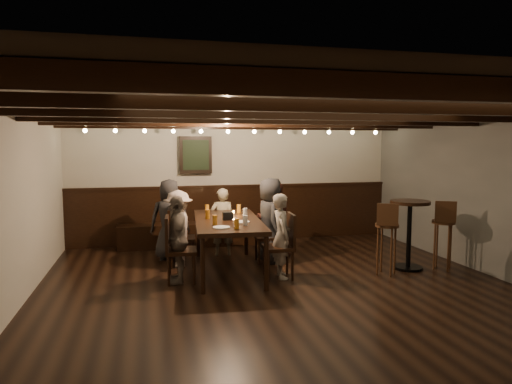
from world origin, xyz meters
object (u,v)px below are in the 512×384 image
object	(u,v)px
person_left_near	(179,228)
person_bench_centre	(222,222)
person_right_near	(270,220)
chair_left_near	(181,248)
chair_left_far	(180,262)
person_bench_left	(170,219)
person_right_far	(282,236)
dining_table	(228,224)
person_bench_right	(274,219)
bar_stool_left	(386,248)
bar_stool_right	(443,244)
chair_right_near	(268,246)
chair_right_far	(279,258)
high_top_table	(409,224)
person_left_far	(178,239)

from	to	relation	value
person_left_near	person_bench_centre	bearing A→B (deg)	128.66
person_left_near	person_right_near	size ratio (longest dim) A/B	0.87
chair_left_near	chair_left_far	bearing A→B (deg)	-0.02
person_bench_left	person_right_far	distance (m)	2.13
chair_left_near	dining_table	bearing A→B (deg)	57.98
person_bench_right	bar_stool_left	bearing A→B (deg)	134.84
person_left_near	bar_stool_right	distance (m)	4.17
dining_table	bar_stool_right	bearing A→B (deg)	-7.03
chair_left_near	bar_stool_right	bearing A→B (deg)	78.00
bar_stool_right	person_right_far	bearing A→B (deg)	-155.73
person_bench_centre	bar_stool_left	xyz separation A→B (m)	(2.19, -1.78, -0.19)
chair_right_near	bar_stool_left	xyz separation A→B (m)	(1.53, -1.13, 0.14)
chair_right_far	person_bench_centre	size ratio (longest dim) A/B	0.79
person_bench_right	dining_table	bearing A→B (deg)	45.00
dining_table	person_right_far	xyz separation A→B (m)	(0.71, -0.51, -0.12)
chair_left_near	chair_right_near	xyz separation A→B (m)	(1.43, -0.12, -0.01)
person_left_near	high_top_table	world-z (taller)	person_left_near
chair_left_near	chair_left_far	size ratio (longest dim) A/B	0.98
chair_right_near	person_bench_right	bearing A→B (deg)	-21.95
high_top_table	bar_stool_right	bearing A→B (deg)	-17.36
person_left_far	chair_left_near	bearing A→B (deg)	178.06
person_right_far	chair_right_near	bearing A→B (deg)	2.00
chair_right_near	chair_right_far	xyz separation A→B (m)	(-0.07, -0.90, 0.02)
chair_left_far	person_left_far	bearing A→B (deg)	-90.00
dining_table	person_left_far	world-z (taller)	person_left_far
high_top_table	chair_right_far	bearing A→B (deg)	179.34
chair_left_far	person_right_far	distance (m)	1.51
chair_right_near	person_bench_centre	distance (m)	0.99
person_bench_left	bar_stool_right	distance (m)	4.44
dining_table	high_top_table	world-z (taller)	high_top_table
chair_left_far	high_top_table	world-z (taller)	high_top_table
person_left_far	person_right_far	bearing A→B (deg)	90.00
person_left_near	chair_right_far	bearing A→B (deg)	58.52
chair_left_near	high_top_table	bearing A→B (deg)	78.08
person_bench_right	bar_stool_right	size ratio (longest dim) A/B	1.18
person_right_far	bar_stool_left	distance (m)	1.60
dining_table	person_left_far	xyz separation A→B (m)	(-0.79, -0.39, -0.12)
chair_left_far	high_top_table	bearing A→B (deg)	92.47
chair_left_far	person_bench_left	xyz separation A→B (m)	(-0.07, 1.36, 0.40)
dining_table	chair_left_near	bearing A→B (deg)	147.98
person_bench_right	person_left_far	size ratio (longest dim) A/B	1.04
chair_left_near	person_bench_centre	xyz separation A→B (m)	(0.77, 0.54, 0.31)
chair_left_far	chair_right_near	size ratio (longest dim) A/B	1.07
chair_right_near	high_top_table	xyz separation A→B (m)	(2.03, -0.92, 0.44)
person_bench_right	high_top_table	world-z (taller)	person_bench_right
dining_table	person_left_near	size ratio (longest dim) A/B	1.83
high_top_table	person_right_far	bearing A→B (deg)	179.40
person_bench_centre	bar_stool_left	size ratio (longest dim) A/B	1.09
person_bench_right	person_left_near	size ratio (longest dim) A/B	1.06
dining_table	chair_right_near	bearing A→B (deg)	32.05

